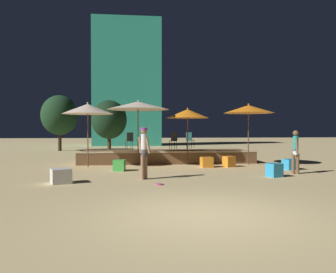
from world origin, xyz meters
TOP-DOWN VIEW (x-y plane):
  - ground_plane at (0.00, 0.00)m, footprint 120.00×120.00m
  - wooden_deck at (0.29, 10.86)m, footprint 8.88×3.00m
  - patio_umbrella_0 at (4.11, 8.90)m, footprint 2.39×2.39m
  - patio_umbrella_1 at (-1.20, 9.26)m, footprint 2.95×2.95m
  - patio_umbrella_2 at (-3.50, 8.82)m, footprint 2.29×2.29m
  - patio_umbrella_3 at (1.21, 9.37)m, footprint 2.07×2.07m
  - cube_seat_0 at (3.66, 4.92)m, footprint 0.56×0.56m
  - cube_seat_1 at (1.88, 8.10)m, footprint 0.53×0.53m
  - cube_seat_2 at (2.94, 8.18)m, footprint 0.57×0.57m
  - cube_seat_3 at (5.24, 6.90)m, footprint 0.61×0.61m
  - cube_seat_4 at (-3.72, 4.27)m, footprint 0.77×0.77m
  - cube_seat_5 at (-2.00, 7.21)m, footprint 0.53×0.53m
  - person_0 at (-1.05, 4.84)m, footprint 0.46×0.39m
  - person_1 at (4.82, 5.62)m, footprint 0.29×0.48m
  - bistro_chair_0 at (-1.63, 10.88)m, footprint 0.43×0.43m
  - bistro_chair_1 at (0.72, 10.96)m, footprint 0.46×0.47m
  - bistro_chair_2 at (1.66, 11.38)m, footprint 0.48×0.48m
  - frisbee_disc at (-0.62, 3.65)m, footprint 0.25×0.25m
  - background_tree_0 at (-7.30, 20.46)m, footprint 2.88×2.88m
  - background_tree_1 at (-3.29, 18.92)m, footprint 2.69×2.69m
  - distant_building at (-2.12, 29.49)m, footprint 7.18×4.07m

SIDE VIEW (x-z plane):
  - ground_plane at x=0.00m, z-range 0.00..0.00m
  - frisbee_disc at x=-0.62m, z-range 0.00..0.03m
  - cube_seat_3 at x=5.24m, z-range 0.00..0.45m
  - cube_seat_5 at x=-2.00m, z-range 0.00..0.46m
  - cube_seat_1 at x=1.88m, z-range 0.00..0.46m
  - cube_seat_4 at x=-3.72m, z-range 0.00..0.47m
  - cube_seat_0 at x=3.66m, z-range 0.00..0.49m
  - cube_seat_2 at x=2.94m, z-range 0.00..0.49m
  - wooden_deck at x=0.29m, z-range -0.04..0.62m
  - person_1 at x=4.82m, z-range 0.06..1.74m
  - person_0 at x=-1.05m, z-range 0.13..1.91m
  - bistro_chair_0 at x=-1.63m, z-range 0.75..1.65m
  - bistro_chair_1 at x=0.72m, z-range 0.75..1.65m
  - bistro_chair_2 at x=1.66m, z-range 0.75..1.65m
  - background_tree_1 at x=-3.29m, z-range 0.49..4.44m
  - patio_umbrella_3 at x=1.21m, z-range 1.09..3.87m
  - patio_umbrella_2 at x=-3.50m, z-range 1.17..4.13m
  - patio_umbrella_0 at x=4.11m, z-range 1.21..4.18m
  - background_tree_0 at x=-7.30m, z-range 0.63..5.07m
  - patio_umbrella_1 at x=-1.20m, z-range 1.29..4.42m
  - distant_building at x=-2.12m, z-range 0.00..13.40m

